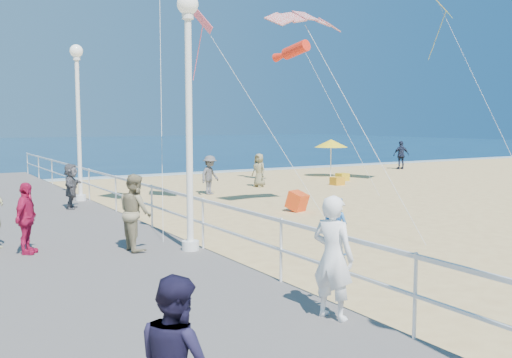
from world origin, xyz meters
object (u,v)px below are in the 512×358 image
lamp_post_mid (189,95)px  lamp_post_far (78,106)px  spectator_1 (135,212)px  woman_holding_toddler (333,257)px  beach_walker_c (259,170)px  beach_umbrella (331,143)px  beach_chair_right (337,181)px  toddler_held (335,226)px  beach_chair_left (342,177)px  spectator_3 (26,218)px  spectator_5 (71,186)px  beach_walker_b (401,155)px  beach_walker_a (210,175)px  box_kite (297,203)px

lamp_post_mid → lamp_post_far: size_ratio=1.00×
spectator_1 → lamp_post_mid: bearing=-123.3°
woman_holding_toddler → spectator_1: bearing=-9.8°
beach_walker_c → beach_umbrella: 6.63m
beach_chair_right → beach_umbrella: bearing=55.5°
toddler_held → spectator_1: size_ratio=0.51×
beach_chair_left → beach_chair_right: 2.18m
spectator_3 → woman_holding_toddler: bearing=-123.2°
lamp_post_far → spectator_5: size_ratio=3.74×
lamp_post_far → woman_holding_toddler: bearing=-90.4°
woman_holding_toddler → beach_walker_b: woman_holding_toddler is taller
woman_holding_toddler → toddler_held: bearing=-63.8°
beach_walker_a → beach_chair_right: 7.07m
toddler_held → spectator_5: (-0.77, 12.01, -0.55)m
spectator_5 → beach_walker_b: bearing=-45.0°
lamp_post_mid → woman_holding_toddler: (-0.10, -4.88, -2.40)m
toddler_held → box_kite: toddler_held is taller
beach_walker_a → beach_umbrella: 10.17m
beach_umbrella → beach_walker_c: bearing=-160.4°
beach_chair_right → beach_walker_b: bearing=28.4°
woman_holding_toddler → spectator_1: 5.57m
lamp_post_mid → beach_walker_a: 12.87m
beach_walker_a → beach_walker_b: beach_walker_b is taller
lamp_post_far → beach_umbrella: lamp_post_far is taller
woman_holding_toddler → toddler_held: woman_holding_toddler is taller
beach_umbrella → beach_chair_right: (-2.43, -3.54, -1.71)m
spectator_3 → beach_walker_b: (25.87, 14.88, -0.20)m
lamp_post_mid → box_kite: bearing=38.7°
beach_walker_c → beach_chair_left: 5.35m
toddler_held → beach_walker_c: 19.46m
beach_walker_c → box_kite: (-2.86, -7.17, -0.51)m
beach_walker_c → beach_chair_right: 4.01m
lamp_post_mid → beach_chair_right: size_ratio=9.67×
spectator_1 → lamp_post_far: bearing=-7.8°
beach_walker_c → lamp_post_mid: bearing=-52.0°
beach_walker_c → box_kite: 7.74m
lamp_post_far → beach_walker_a: 6.94m
beach_umbrella → beach_walker_b: bearing=13.5°
lamp_post_mid → beach_walker_c: size_ratio=3.30×
spectator_1 → beach_chair_left: size_ratio=2.96×
spectator_1 → beach_chair_right: bearing=-54.6°
beach_chair_left → beach_chair_right: bearing=-136.6°
box_kite → beach_chair_left: bearing=22.9°
spectator_3 → beach_chair_right: 18.74m
spectator_1 → beach_walker_a: spectator_1 is taller
lamp_post_mid → beach_chair_right: 17.43m
woman_holding_toddler → box_kite: size_ratio=2.87×
spectator_5 → beach_umbrella: size_ratio=0.67×
beach_walker_b → spectator_5: bearing=39.1°
spectator_5 → woman_holding_toddler: bearing=-153.1°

